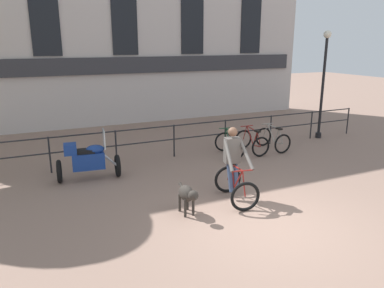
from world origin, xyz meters
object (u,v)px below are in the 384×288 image
dog (188,195)px  parked_bicycle_near_lamp (229,145)px  parked_motorcycle (88,160)px  parked_bicycle_mid_right (273,139)px  street_lamp (323,79)px  cyclist_with_bike (234,168)px  parked_bicycle_mid_left (252,142)px

dog → parked_bicycle_near_lamp: bearing=49.0°
parked_motorcycle → parked_bicycle_mid_right: size_ratio=1.50×
dog → street_lamp: street_lamp is taller
cyclist_with_bike → parked_motorcycle: size_ratio=1.00×
street_lamp → parked_bicycle_mid_left: bearing=-169.9°
dog → parked_bicycle_mid_right: 5.79m
parked_bicycle_mid_right → street_lamp: size_ratio=0.28×
cyclist_with_bike → dog: bearing=-156.9°
cyclist_with_bike → parked_motorcycle: (-2.88, 2.73, -0.20)m
parked_motorcycle → street_lamp: bearing=-77.3°
parked_motorcycle → parked_bicycle_near_lamp: 4.56m
parked_bicycle_near_lamp → street_lamp: 4.75m
cyclist_with_bike → dog: cyclist_with_bike is taller
parked_motorcycle → cyclist_with_bike: bearing=-127.0°
parked_motorcycle → street_lamp: size_ratio=0.42×
parked_motorcycle → parked_bicycle_mid_left: parked_motorcycle is taller
parked_bicycle_near_lamp → parked_bicycle_mid_left: 0.86m
parked_bicycle_mid_left → parked_bicycle_mid_right: 0.86m
parked_bicycle_near_lamp → parked_bicycle_mid_right: (1.71, -0.00, 0.00)m
parked_motorcycle → street_lamp: (8.86, 0.96, 1.69)m
parked_motorcycle → parked_bicycle_mid_left: 5.41m
parked_bicycle_mid_left → street_lamp: street_lamp is taller
parked_bicycle_mid_left → street_lamp: (3.46, 0.62, 1.89)m
parked_motorcycle → street_lamp: street_lamp is taller
cyclist_with_bike → parked_bicycle_near_lamp: cyclist_with_bike is taller
parked_bicycle_mid_left → cyclist_with_bike: bearing=51.0°
parked_bicycle_near_lamp → parked_motorcycle: bearing=14.2°
parked_motorcycle → parked_bicycle_mid_right: 6.26m
parked_bicycle_near_lamp → street_lamp: street_lamp is taller
cyclist_with_bike → parked_bicycle_near_lamp: (1.66, 3.07, -0.41)m
parked_bicycle_near_lamp → parked_bicycle_mid_left: size_ratio=1.08×
parked_motorcycle → parked_bicycle_near_lamp: bearing=-79.2°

